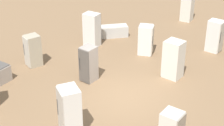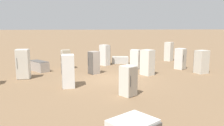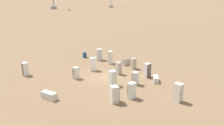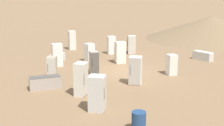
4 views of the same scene
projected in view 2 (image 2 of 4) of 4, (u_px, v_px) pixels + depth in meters
ground_plane at (111, 79)px, 13.66m from camera, size 1000.00×1000.00×0.00m
discarded_fridge_0 at (39, 66)px, 16.25m from camera, size 1.48×2.00×0.75m
discarded_fridge_1 at (180, 59)px, 16.92m from camera, size 0.80×0.87×1.62m
discarded_fridge_2 at (23, 64)px, 13.64m from camera, size 0.86×0.73×1.87m
discarded_fridge_5 at (105, 55)px, 18.68m from camera, size 0.90×0.95×1.76m
discarded_fridge_6 at (66, 59)px, 17.01m from camera, size 0.72×0.67×1.50m
discarded_fridge_7 at (120, 60)px, 19.69m from camera, size 1.57×1.02×0.63m
discarded_fridge_8 at (135, 59)px, 17.26m from camera, size 0.93×0.92×1.48m
discarded_fridge_9 at (68, 71)px, 11.68m from camera, size 0.74×0.83×1.77m
discarded_fridge_11 at (94, 63)px, 15.16m from camera, size 0.81×0.77×1.58m
discarded_fridge_12 at (147, 62)px, 14.77m from camera, size 0.89×0.97×1.72m
discarded_fridge_13 at (201, 62)px, 15.37m from camera, size 0.85×0.82×1.63m
discarded_fridge_14 at (128, 81)px, 10.23m from camera, size 0.82×0.84×1.43m
discarded_fridge_15 at (169, 52)px, 21.24m from camera, size 0.94×0.91×1.82m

